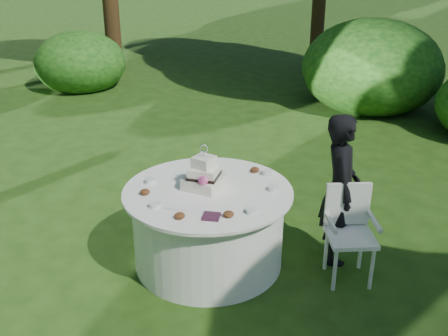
{
  "coord_description": "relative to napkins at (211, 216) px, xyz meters",
  "views": [
    {
      "loc": [
        0.9,
        -4.2,
        2.87
      ],
      "look_at": [
        0.15,
        0.0,
        1.0
      ],
      "focal_mm": 42.0,
      "sensor_mm": 36.0,
      "label": 1
    }
  ],
  "objects": [
    {
      "name": "chair",
      "position": [
        1.15,
        0.52,
        -0.26
      ],
      "size": [
        0.49,
        0.49,
        0.88
      ],
      "color": "white",
      "rests_on": "ground"
    },
    {
      "name": "cake",
      "position": [
        -0.18,
        0.54,
        0.1
      ],
      "size": [
        0.41,
        0.41,
        0.43
      ],
      "color": "beige",
      "rests_on": "table"
    },
    {
      "name": "votives",
      "position": [
        -0.02,
        0.46,
        0.01
      ],
      "size": [
        1.25,
        0.94,
        0.04
      ],
      "color": "white",
      "rests_on": "table"
    },
    {
      "name": "table",
      "position": [
        -0.13,
        0.5,
        -0.39
      ],
      "size": [
        1.56,
        1.56,
        0.77
      ],
      "color": "white",
      "rests_on": "ground"
    },
    {
      "name": "napkins",
      "position": [
        0.0,
        0.0,
        0.0
      ],
      "size": [
        0.14,
        0.14,
        0.02
      ],
      "primitive_type": "cube",
      "color": "#401B31",
      "rests_on": "table"
    },
    {
      "name": "guest",
      "position": [
        1.06,
        0.8,
        -0.05
      ],
      "size": [
        0.39,
        0.56,
        1.47
      ],
      "primitive_type": "imported",
      "rotation": [
        0.0,
        0.0,
        1.65
      ],
      "color": "black",
      "rests_on": "ground"
    },
    {
      "name": "petal_cups",
      "position": [
        -0.14,
        0.31,
        0.02
      ],
      "size": [
        1.0,
        1.12,
        0.05
      ],
      "color": "#562D16",
      "rests_on": "table"
    },
    {
      "name": "feather_plume",
      "position": [
        -0.28,
        0.1,
        -0.0
      ],
      "size": [
        0.48,
        0.07,
        0.01
      ],
      "primitive_type": "ellipsoid",
      "color": "white",
      "rests_on": "table"
    },
    {
      "name": "ground",
      "position": [
        -0.13,
        0.5,
        -0.78
      ],
      "size": [
        80.0,
        80.0,
        0.0
      ],
      "primitive_type": "plane",
      "color": "#1C380F",
      "rests_on": "ground"
    }
  ]
}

